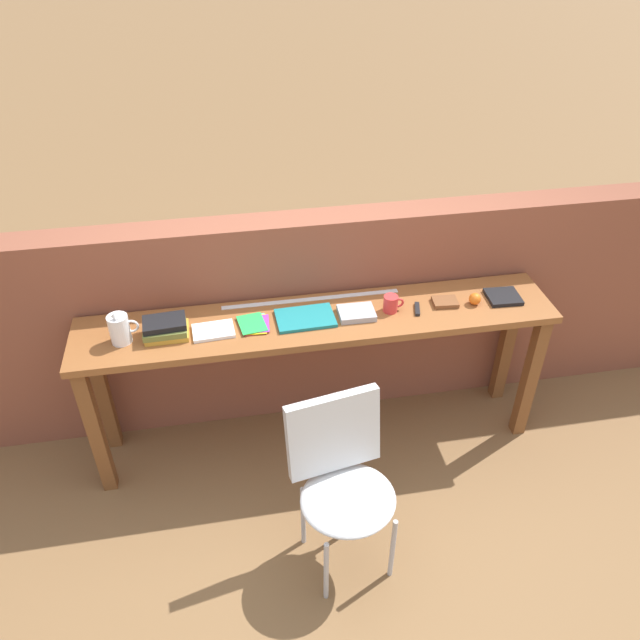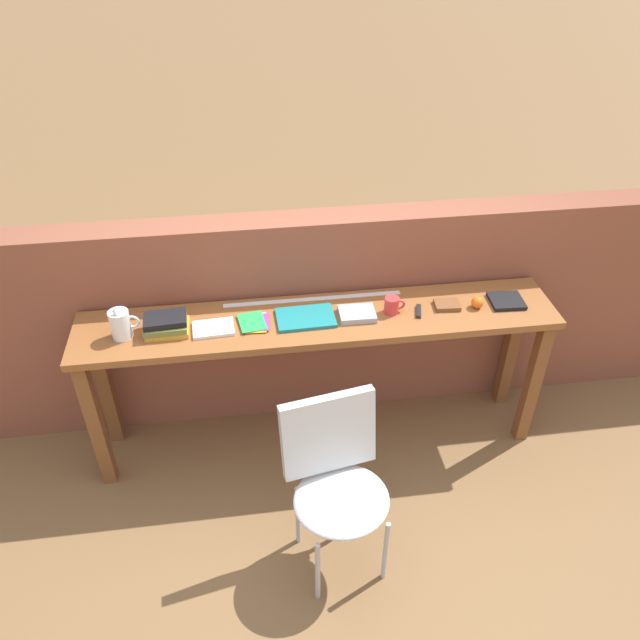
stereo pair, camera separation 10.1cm
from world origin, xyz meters
name	(u,v)px [view 2 (the right image)]	position (x,y,z in m)	size (l,w,h in m)	color
ground_plane	(326,475)	(0.00, 0.00, 0.00)	(40.00, 40.00, 0.00)	brown
brick_wall_back	(311,316)	(0.00, 0.64, 0.64)	(6.00, 0.20, 1.29)	brown
sideboard	(319,339)	(0.00, 0.30, 0.74)	(2.50, 0.44, 0.88)	brown
chair_white_moulded	(337,477)	(-0.02, -0.45, 0.53)	(0.51, 0.52, 0.89)	silver
pitcher_white	(121,324)	(-0.98, 0.27, 0.96)	(0.14, 0.10, 0.18)	white
book_stack_leftmost	(166,325)	(-0.77, 0.29, 0.92)	(0.22, 0.17, 0.09)	gold
magazine_cycling	(213,328)	(-0.54, 0.27, 0.89)	(0.21, 0.14, 0.02)	white
pamphlet_pile_colourful	(255,322)	(-0.33, 0.29, 0.89)	(0.17, 0.18, 0.01)	#E5334C
book_open_centre	(306,318)	(-0.07, 0.30, 0.89)	(0.30, 0.20, 0.02)	#19757A
book_grey_hardcover	(357,314)	(0.20, 0.28, 0.90)	(0.19, 0.15, 0.03)	#9E9EA3
mug	(392,305)	(0.38, 0.29, 0.92)	(0.11, 0.08, 0.09)	red
multitool_folded	(419,311)	(0.52, 0.27, 0.89)	(0.02, 0.11, 0.02)	black
leather_journal_brown	(447,305)	(0.69, 0.30, 0.89)	(0.13, 0.10, 0.02)	brown
sports_ball_small	(477,302)	(0.84, 0.28, 0.91)	(0.06, 0.06, 0.06)	orange
book_repair_rightmost	(506,301)	(1.01, 0.30, 0.89)	(0.17, 0.16, 0.02)	black
ruler_metal_back_edge	(313,299)	(-0.01, 0.47, 0.88)	(0.96, 0.03, 0.00)	silver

